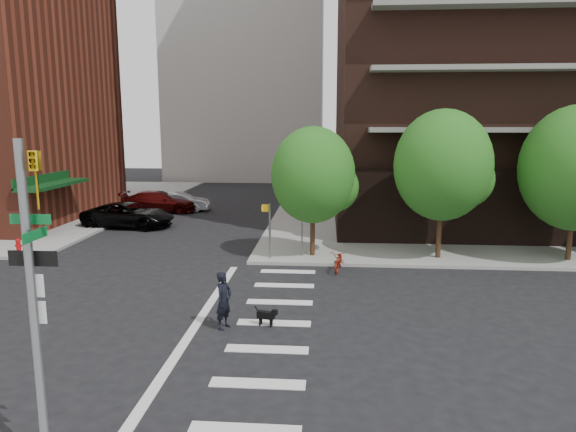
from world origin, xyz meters
TOP-DOWN VIEW (x-y plane):
  - ground at (0.00, 0.00)m, footprint 120.00×120.00m
  - sidewalk_ne at (20.50, 23.50)m, footprint 39.00×33.00m
  - crosswalk at (2.21, -0.00)m, footprint 3.85×13.00m
  - tree_a at (4.00, 8.50)m, footprint 4.00×4.00m
  - tree_b at (10.00, 8.50)m, footprint 4.50×4.50m
  - traffic_signal at (-0.47, -7.49)m, footprint 0.90×0.75m
  - pedestrian_signal at (2.32, 7.92)m, footprint 2.18×0.67m
  - fire_hydrant at (-10.50, 7.80)m, footprint 0.24×0.24m
  - parked_car_black at (-7.81, 15.25)m, footprint 3.06×5.86m
  - parked_car_maroon at (-7.72, 20.97)m, footprint 2.76×5.69m
  - parked_car_silver at (-6.26, 21.66)m, footprint 1.77×4.33m
  - scooter at (5.23, 6.32)m, footprint 0.90×1.87m
  - dog_walker at (1.46, -0.52)m, footprint 0.79×0.67m
  - dog at (2.80, -0.24)m, footprint 0.70×0.36m

SIDE VIEW (x-z plane):
  - ground at x=0.00m, z-range 0.00..0.00m
  - crosswalk at x=2.21m, z-range 0.00..0.01m
  - sidewalk_ne at x=20.50m, z-range 0.00..0.15m
  - dog at x=2.80m, z-range 0.08..0.66m
  - scooter at x=5.23m, z-range 0.00..0.94m
  - fire_hydrant at x=-10.50m, z-range 0.19..0.92m
  - parked_car_silver at x=-6.26m, z-range 0.00..1.40m
  - parked_car_black at x=-7.81m, z-range 0.00..1.57m
  - parked_car_maroon at x=-7.72m, z-range 0.00..1.60m
  - dog_walker at x=1.46m, z-range 0.00..1.84m
  - pedestrian_signal at x=2.32m, z-range 0.55..3.15m
  - traffic_signal at x=-0.47m, z-range -0.30..5.70m
  - tree_a at x=4.00m, z-range 1.09..6.99m
  - tree_b at x=10.00m, z-range 1.22..7.87m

